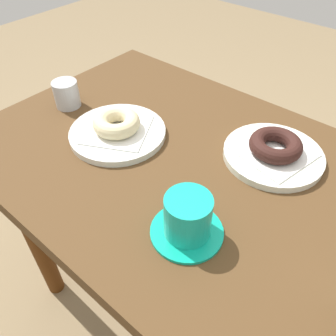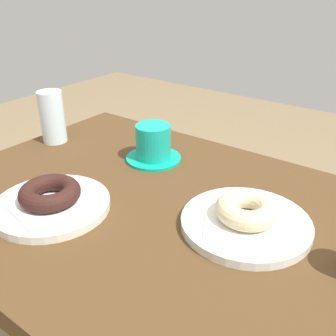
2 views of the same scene
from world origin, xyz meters
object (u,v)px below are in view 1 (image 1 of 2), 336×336
object	(u,v)px
sugar_jar	(66,94)
plate_chocolate_ring	(273,155)
donut_chocolate_ring	(276,145)
plate_sugar_ring	(118,133)
coffee_cup	(188,218)
donut_sugar_ring	(116,123)

from	to	relation	value
sugar_jar	plate_chocolate_ring	bearing A→B (deg)	-162.84
plate_chocolate_ring	donut_chocolate_ring	world-z (taller)	donut_chocolate_ring
plate_sugar_ring	coffee_cup	world-z (taller)	coffee_cup
plate_chocolate_ring	donut_sugar_ring	distance (m)	0.36
plate_sugar_ring	coffee_cup	size ratio (longest dim) A/B	1.74
donut_sugar_ring	sugar_jar	bearing A→B (deg)	-1.85
plate_chocolate_ring	plate_sugar_ring	world-z (taller)	same
donut_chocolate_ring	sugar_jar	distance (m)	0.53
coffee_cup	plate_chocolate_ring	bearing A→B (deg)	-93.97
plate_sugar_ring	sugar_jar	size ratio (longest dim) A/B	3.28
donut_sugar_ring	plate_sugar_ring	bearing A→B (deg)	-90.00
plate_chocolate_ring	plate_sugar_ring	bearing A→B (deg)	27.33
donut_sugar_ring	coffee_cup	xyz separation A→B (m)	(-0.30, 0.12, 0.00)
donut_chocolate_ring	sugar_jar	bearing A→B (deg)	17.16
coffee_cup	sugar_jar	bearing A→B (deg)	-14.10
plate_chocolate_ring	coffee_cup	bearing A→B (deg)	86.03
plate_chocolate_ring	coffee_cup	size ratio (longest dim) A/B	1.66
plate_chocolate_ring	coffee_cup	xyz separation A→B (m)	(0.02, 0.28, 0.03)
plate_sugar_ring	sugar_jar	bearing A→B (deg)	-1.85
plate_sugar_ring	sugar_jar	xyz separation A→B (m)	(0.19, -0.01, 0.03)
plate_chocolate_ring	plate_sugar_ring	distance (m)	0.35
donut_sugar_ring	plate_chocolate_ring	bearing A→B (deg)	-152.67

